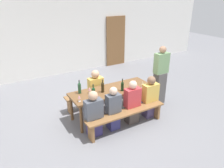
# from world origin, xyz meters

# --- Properties ---
(ground_plane) EXTENTS (24.00, 24.00, 0.00)m
(ground_plane) POSITION_xyz_m (0.00, 0.00, 0.00)
(ground_plane) COLOR slate
(back_wall) EXTENTS (14.00, 0.20, 3.20)m
(back_wall) POSITION_xyz_m (0.00, 3.79, 1.60)
(back_wall) COLOR silver
(back_wall) RESTS_ON ground
(wooden_door) EXTENTS (0.90, 0.06, 2.10)m
(wooden_door) POSITION_xyz_m (2.33, 3.65, 1.05)
(wooden_door) COLOR brown
(wooden_door) RESTS_ON ground
(tasting_table) EXTENTS (2.15, 0.75, 0.75)m
(tasting_table) POSITION_xyz_m (0.00, 0.00, 0.67)
(tasting_table) COLOR brown
(tasting_table) RESTS_ON ground
(bench_near) EXTENTS (2.05, 0.30, 0.45)m
(bench_near) POSITION_xyz_m (0.00, -0.67, 0.36)
(bench_near) COLOR olive
(bench_near) RESTS_ON ground
(bench_far) EXTENTS (2.05, 0.30, 0.45)m
(bench_far) POSITION_xyz_m (0.00, 0.67, 0.36)
(bench_far) COLOR olive
(bench_far) RESTS_ON ground
(wine_bottle_0) EXTENTS (0.08, 0.08, 0.33)m
(wine_bottle_0) POSITION_xyz_m (-0.28, -0.02, 0.88)
(wine_bottle_0) COLOR #332814
(wine_bottle_0) RESTS_ON tasting_table
(wine_bottle_1) EXTENTS (0.08, 0.08, 0.34)m
(wine_bottle_1) POSITION_xyz_m (-0.79, 0.21, 0.88)
(wine_bottle_1) COLOR #234C2D
(wine_bottle_1) RESTS_ON tasting_table
(wine_bottle_2) EXTENTS (0.08, 0.08, 0.30)m
(wine_bottle_2) POSITION_xyz_m (-0.57, -0.11, 0.86)
(wine_bottle_2) COLOR #194723
(wine_bottle_2) RESTS_ON tasting_table
(wine_bottle_3) EXTENTS (0.07, 0.07, 0.32)m
(wine_bottle_3) POSITION_xyz_m (0.18, -0.19, 0.87)
(wine_bottle_3) COLOR #143319
(wine_bottle_3) RESTS_ON tasting_table
(wine_glass_0) EXTENTS (0.07, 0.07, 0.16)m
(wine_glass_0) POSITION_xyz_m (-0.58, 0.09, 0.86)
(wine_glass_0) COLOR silver
(wine_glass_0) RESTS_ON tasting_table
(wine_glass_1) EXTENTS (0.07, 0.07, 0.18)m
(wine_glass_1) POSITION_xyz_m (0.74, -0.29, 0.87)
(wine_glass_1) COLOR silver
(wine_glass_1) RESTS_ON tasting_table
(wine_glass_2) EXTENTS (0.07, 0.07, 0.16)m
(wine_glass_2) POSITION_xyz_m (-0.96, -0.18, 0.86)
(wine_glass_2) COLOR silver
(wine_glass_2) RESTS_ON tasting_table
(wine_glass_3) EXTENTS (0.07, 0.07, 0.19)m
(wine_glass_3) POSITION_xyz_m (0.63, -0.10, 0.88)
(wine_glass_3) COLOR silver
(wine_glass_3) RESTS_ON tasting_table
(seated_guest_near_0) EXTENTS (0.40, 0.24, 1.10)m
(seated_guest_near_0) POSITION_xyz_m (-0.77, -0.52, 0.52)
(seated_guest_near_0) COLOR #3E3671
(seated_guest_near_0) RESTS_ON ground
(seated_guest_near_1) EXTENTS (0.34, 0.24, 1.08)m
(seated_guest_near_1) POSITION_xyz_m (-0.27, -0.52, 0.51)
(seated_guest_near_1) COLOR navy
(seated_guest_near_1) RESTS_ON ground
(seated_guest_near_2) EXTENTS (0.39, 0.24, 1.12)m
(seated_guest_near_2) POSITION_xyz_m (0.26, -0.52, 0.53)
(seated_guest_near_2) COLOR #4A4039
(seated_guest_near_2) RESTS_ON ground
(seated_guest_near_3) EXTENTS (0.41, 0.24, 1.12)m
(seated_guest_near_3) POSITION_xyz_m (0.82, -0.52, 0.53)
(seated_guest_near_3) COLOR #4F426A
(seated_guest_near_3) RESTS_ON ground
(seated_guest_far_0) EXTENTS (0.40, 0.24, 1.14)m
(seated_guest_far_0) POSITION_xyz_m (-0.20, 0.52, 0.54)
(seated_guest_far_0) COLOR #552C71
(seated_guest_far_0) RESTS_ON ground
(standing_host) EXTENTS (0.41, 0.24, 1.69)m
(standing_host) POSITION_xyz_m (1.54, -0.08, 0.82)
(standing_host) COLOR #514E4D
(standing_host) RESTS_ON ground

